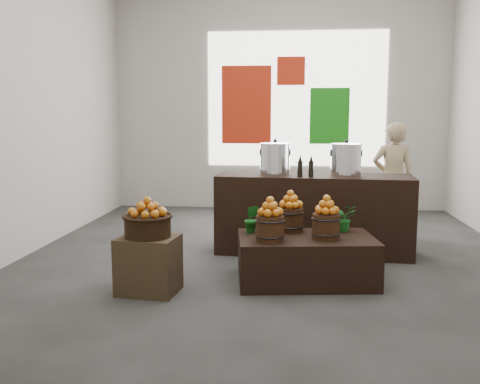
# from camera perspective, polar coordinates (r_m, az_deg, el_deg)

# --- Properties ---
(ground) EXTENTS (7.00, 7.00, 0.00)m
(ground) POSITION_cam_1_polar(r_m,az_deg,el_deg) (6.57, 3.36, -6.89)
(ground) COLOR #3C3C39
(ground) RESTS_ON ground
(back_wall) EXTENTS (6.00, 0.04, 4.00)m
(back_wall) POSITION_cam_1_polar(r_m,az_deg,el_deg) (9.85, 4.24, 9.83)
(back_wall) COLOR #AFA9A2
(back_wall) RESTS_ON ground
(back_opening) EXTENTS (3.20, 0.02, 2.40)m
(back_opening) POSITION_cam_1_polar(r_m,az_deg,el_deg) (9.82, 6.01, 9.81)
(back_opening) COLOR white
(back_opening) RESTS_ON back_wall
(deco_red_left) EXTENTS (0.90, 0.04, 1.40)m
(deco_red_left) POSITION_cam_1_polar(r_m,az_deg,el_deg) (9.85, 0.69, 9.27)
(deco_red_left) COLOR #B5240D
(deco_red_left) RESTS_ON back_wall
(deco_green_right) EXTENTS (0.70, 0.04, 1.00)m
(deco_green_right) POSITION_cam_1_polar(r_m,az_deg,el_deg) (9.83, 9.52, 8.00)
(deco_green_right) COLOR #187A13
(deco_green_right) RESTS_ON back_wall
(deco_red_upper) EXTENTS (0.50, 0.04, 0.50)m
(deco_red_upper) POSITION_cam_1_polar(r_m,az_deg,el_deg) (9.84, 5.46, 12.73)
(deco_red_upper) COLOR #B5240D
(deco_red_upper) RESTS_ON back_wall
(crate) EXTENTS (0.60, 0.51, 0.55)m
(crate) POSITION_cam_1_polar(r_m,az_deg,el_deg) (5.27, -9.72, -7.65)
(crate) COLOR #463721
(crate) RESTS_ON ground
(wicker_basket) EXTENTS (0.44, 0.44, 0.20)m
(wicker_basket) POSITION_cam_1_polar(r_m,az_deg,el_deg) (5.19, -9.82, -3.65)
(wicker_basket) COLOR black
(wicker_basket) RESTS_ON crate
(apples_in_basket) EXTENTS (0.34, 0.34, 0.18)m
(apples_in_basket) POSITION_cam_1_polar(r_m,az_deg,el_deg) (5.15, -9.87, -1.56)
(apples_in_basket) COLOR #A41F05
(apples_in_basket) RESTS_ON wicker_basket
(display_table) EXTENTS (1.47, 1.01, 0.48)m
(display_table) POSITION_cam_1_polar(r_m,az_deg,el_deg) (5.58, 7.06, -7.13)
(display_table) COLOR black
(display_table) RESTS_ON ground
(apple_bucket_front_left) EXTENTS (0.28, 0.28, 0.25)m
(apple_bucket_front_left) POSITION_cam_1_polar(r_m,az_deg,el_deg) (5.26, 3.21, -3.91)
(apple_bucket_front_left) COLOR #3E2211
(apple_bucket_front_left) RESTS_ON display_table
(apples_in_bucket_front_left) EXTENTS (0.21, 0.21, 0.18)m
(apples_in_bucket_front_left) POSITION_cam_1_polar(r_m,az_deg,el_deg) (5.22, 3.23, -1.55)
(apples_in_bucket_front_left) COLOR #A41F05
(apples_in_bucket_front_left) RESTS_ON apple_bucket_front_left
(apple_bucket_front_right) EXTENTS (0.28, 0.28, 0.25)m
(apple_bucket_front_right) POSITION_cam_1_polar(r_m,az_deg,el_deg) (5.42, 9.17, -3.64)
(apple_bucket_front_right) COLOR #3E2211
(apple_bucket_front_right) RESTS_ON display_table
(apples_in_bucket_front_right) EXTENTS (0.21, 0.21, 0.18)m
(apples_in_bucket_front_right) POSITION_cam_1_polar(r_m,az_deg,el_deg) (5.38, 9.23, -1.35)
(apples_in_bucket_front_right) COLOR #A41F05
(apples_in_bucket_front_right) RESTS_ON apple_bucket_front_right
(apple_bucket_rear) EXTENTS (0.28, 0.28, 0.25)m
(apple_bucket_rear) POSITION_cam_1_polar(r_m,az_deg,el_deg) (5.72, 5.37, -2.96)
(apple_bucket_rear) COLOR #3E2211
(apple_bucket_rear) RESTS_ON display_table
(apples_in_bucket_rear) EXTENTS (0.21, 0.21, 0.18)m
(apples_in_bucket_rear) POSITION_cam_1_polar(r_m,az_deg,el_deg) (5.68, 5.40, -0.78)
(apples_in_bucket_rear) COLOR #A41F05
(apples_in_bucket_rear) RESTS_ON apple_bucket_rear
(herb_garnish_right) EXTENTS (0.33, 0.31, 0.29)m
(herb_garnish_right) POSITION_cam_1_polar(r_m,az_deg,el_deg) (5.80, 10.97, -2.75)
(herb_garnish_right) COLOR #135C1A
(herb_garnish_right) RESTS_ON display_table
(herb_garnish_left) EXTENTS (0.20, 0.18, 0.30)m
(herb_garnish_left) POSITION_cam_1_polar(r_m,az_deg,el_deg) (5.62, 1.29, -2.89)
(herb_garnish_left) COLOR #135C1A
(herb_garnish_left) RESTS_ON display_table
(counter) EXTENTS (2.43, 0.93, 0.98)m
(counter) POSITION_cam_1_polar(r_m,az_deg,el_deg) (6.74, 7.84, -2.32)
(counter) COLOR black
(counter) RESTS_ON ground
(stock_pot_left) EXTENTS (0.37, 0.37, 0.37)m
(stock_pot_left) POSITION_cam_1_polar(r_m,az_deg,el_deg) (6.68, 3.76, 3.47)
(stock_pot_left) COLOR silver
(stock_pot_left) RESTS_ON counter
(stock_pot_center) EXTENTS (0.37, 0.37, 0.37)m
(stock_pot_center) POSITION_cam_1_polar(r_m,az_deg,el_deg) (6.65, 11.23, 3.31)
(stock_pot_center) COLOR silver
(stock_pot_center) RESTS_ON counter
(oil_cruets) EXTENTS (0.18, 0.08, 0.27)m
(oil_cruets) POSITION_cam_1_polar(r_m,az_deg,el_deg) (6.41, 7.88, 2.78)
(oil_cruets) COLOR black
(oil_cruets) RESTS_ON counter
(shopper) EXTENTS (0.59, 0.39, 1.61)m
(shopper) POSITION_cam_1_polar(r_m,az_deg,el_deg) (7.98, 15.98, 1.38)
(shopper) COLOR tan
(shopper) RESTS_ON ground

